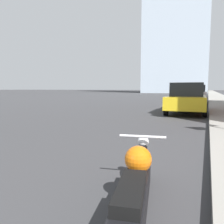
% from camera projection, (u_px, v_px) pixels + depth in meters
% --- Properties ---
extents(sidewalk, '(2.67, 240.00, 0.15)m').
position_uv_depth(sidewalk, '(218.00, 97.00, 33.56)').
color(sidewalk, gray).
rests_on(sidewalk, ground_plane).
extents(motorcycle, '(0.78, 2.52, 0.73)m').
position_uv_depth(motorcycle, '(135.00, 190.00, 2.15)').
color(motorcycle, black).
rests_on(motorcycle, ground_plane).
extents(parked_car_yellow, '(2.09, 4.55, 1.65)m').
position_uv_depth(parked_car_yellow, '(187.00, 98.00, 11.82)').
color(parked_car_yellow, gold).
rests_on(parked_car_yellow, ground_plane).
extents(parked_car_white, '(1.99, 4.39, 1.69)m').
position_uv_depth(parked_car_white, '(196.00, 94.00, 21.57)').
color(parked_car_white, silver).
rests_on(parked_car_white, ground_plane).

